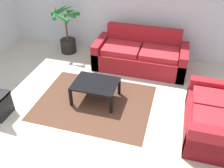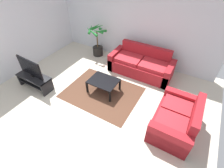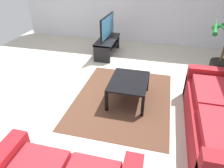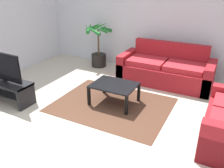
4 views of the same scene
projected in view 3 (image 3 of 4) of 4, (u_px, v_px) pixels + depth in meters
ground_plane at (87, 91)px, 4.05m from camera, size 6.60×6.60×0.00m
tv_stand at (107, 44)px, 5.45m from camera, size 1.10×0.45×0.43m
tv at (107, 27)px, 5.21m from camera, size 0.97×0.10×0.59m
coffee_table at (129, 83)px, 3.63m from camera, size 0.84×0.65×0.40m
area_rug at (123, 98)px, 3.83m from camera, size 2.20×1.70×0.01m
potted_palm at (223, 54)px, 4.32m from camera, size 0.71×0.72×1.21m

